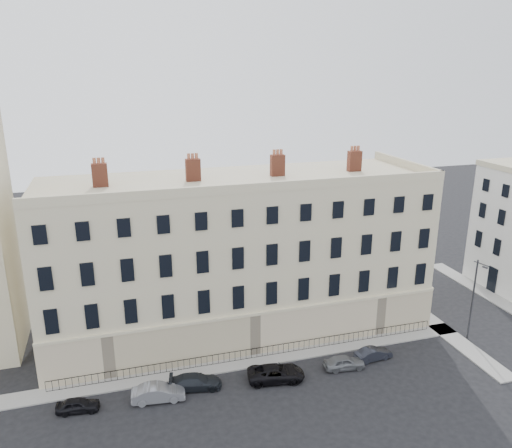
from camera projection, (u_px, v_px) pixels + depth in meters
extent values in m
plane|color=black|center=(345.00, 381.00, 41.11)|extent=(160.00, 160.00, 0.00)
cube|color=beige|center=(237.00, 254.00, 48.23)|extent=(36.00, 12.00, 15.00)
cube|color=beige|center=(255.00, 335.00, 44.30)|extent=(36.10, 0.18, 4.00)
cube|color=beige|center=(397.00, 285.00, 54.80)|extent=(0.18, 12.10, 4.00)
cube|color=beige|center=(254.00, 188.00, 40.54)|extent=(36.00, 0.35, 0.80)
cube|color=beige|center=(406.00, 164.00, 50.78)|extent=(0.35, 12.00, 0.80)
cube|color=brown|center=(100.00, 175.00, 42.44)|extent=(1.30, 0.70, 2.00)
cube|color=brown|center=(193.00, 170.00, 44.63)|extent=(1.30, 0.70, 2.00)
cube|color=brown|center=(277.00, 165.00, 46.81)|extent=(1.30, 0.70, 2.00)
cube|color=brown|center=(354.00, 161.00, 49.00)|extent=(1.30, 0.70, 2.00)
cube|color=gray|center=(214.00, 367.00, 42.93)|extent=(48.00, 2.00, 0.12)
cube|color=gray|center=(424.00, 316.00, 51.97)|extent=(2.00, 24.00, 0.12)
cube|color=gray|center=(490.00, 296.00, 56.53)|extent=(2.00, 20.00, 0.12)
cube|color=black|center=(257.00, 348.00, 44.11)|extent=(35.00, 0.04, 0.04)
cube|color=black|center=(257.00, 357.00, 44.37)|extent=(35.00, 0.04, 0.04)
imported|color=black|center=(78.00, 405.00, 37.36)|extent=(3.29, 1.63, 1.08)
imported|color=slate|center=(158.00, 393.00, 38.57)|extent=(4.22, 1.84, 1.35)
imported|color=black|center=(196.00, 382.00, 40.06)|extent=(4.40, 2.39, 1.21)
imported|color=black|center=(276.00, 373.00, 41.10)|extent=(5.02, 2.92, 1.31)
imported|color=slate|center=(344.00, 362.00, 42.70)|extent=(3.67, 1.78, 1.21)
imported|color=black|center=(373.00, 354.00, 44.08)|extent=(3.49, 1.48, 1.12)
cylinder|color=#34353A|center=(472.00, 300.00, 46.63)|extent=(0.16, 0.16, 7.99)
cylinder|color=#34353A|center=(481.00, 264.00, 44.81)|extent=(0.47, 1.48, 0.10)
cube|color=#34353A|center=(485.00, 267.00, 44.15)|extent=(0.30, 0.53, 0.12)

